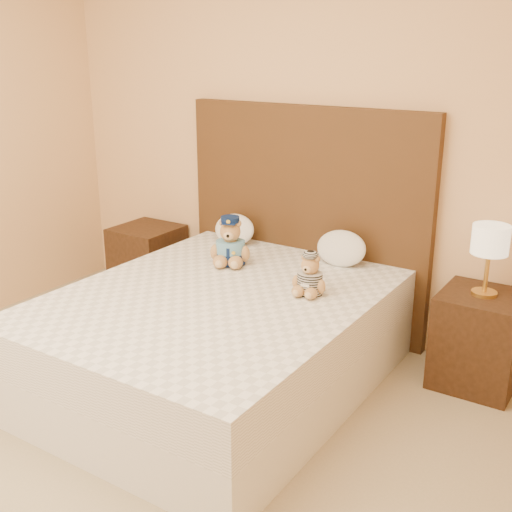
{
  "coord_description": "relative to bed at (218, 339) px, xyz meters",
  "views": [
    {
      "loc": [
        1.99,
        -1.46,
        1.88
      ],
      "look_at": [
        0.1,
        1.45,
        0.72
      ],
      "focal_mm": 45.0,
      "sensor_mm": 36.0,
      "label": 1
    }
  ],
  "objects": [
    {
      "name": "ground",
      "position": [
        0.0,
        -1.2,
        -0.28
      ],
      "size": [
        4.0,
        4.5,
        0.0
      ],
      "primitive_type": "cube",
      "color": "tan",
      "rests_on": "ground"
    },
    {
      "name": "room_walls",
      "position": [
        0.0,
        -0.74,
        1.53
      ],
      "size": [
        4.04,
        4.52,
        2.72
      ],
      "color": "#E1B07B",
      "rests_on": "ground"
    },
    {
      "name": "bed",
      "position": [
        0.0,
        0.0,
        0.0
      ],
      "size": [
        1.6,
        2.0,
        0.55
      ],
      "color": "white",
      "rests_on": "ground"
    },
    {
      "name": "headboard",
      "position": [
        0.0,
        1.01,
        0.47
      ],
      "size": [
        1.75,
        0.08,
        1.5
      ],
      "primitive_type": "cube",
      "color": "#452914",
      "rests_on": "ground"
    },
    {
      "name": "nightstand_left",
      "position": [
        -1.25,
        0.8,
        -0.0
      ],
      "size": [
        0.45,
        0.45,
        0.55
      ],
      "primitive_type": "cube",
      "color": "#3D2213",
      "rests_on": "ground"
    },
    {
      "name": "nightstand_right",
      "position": [
        1.25,
        0.8,
        -0.0
      ],
      "size": [
        0.45,
        0.45,
        0.55
      ],
      "primitive_type": "cube",
      "color": "#3D2213",
      "rests_on": "ground"
    },
    {
      "name": "lamp",
      "position": [
        1.25,
        0.8,
        0.57
      ],
      "size": [
        0.2,
        0.2,
        0.4
      ],
      "color": "gold",
      "rests_on": "nightstand_right"
    },
    {
      "name": "teddy_police",
      "position": [
        -0.23,
        0.46,
        0.43
      ],
      "size": [
        0.34,
        0.34,
        0.31
      ],
      "primitive_type": null,
      "rotation": [
        0.0,
        0.0,
        0.42
      ],
      "color": "#AA7842",
      "rests_on": "bed"
    },
    {
      "name": "teddy_prisoner",
      "position": [
        0.43,
        0.28,
        0.39
      ],
      "size": [
        0.22,
        0.21,
        0.23
      ],
      "primitive_type": null,
      "rotation": [
        0.0,
        0.0,
        0.08
      ],
      "color": "#AA7842",
      "rests_on": "bed"
    },
    {
      "name": "pillow_left",
      "position": [
        -0.46,
        0.83,
        0.39
      ],
      "size": [
        0.31,
        0.2,
        0.22
      ],
      "primitive_type": "ellipsoid",
      "color": "white",
      "rests_on": "bed"
    },
    {
      "name": "pillow_right",
      "position": [
        0.36,
        0.83,
        0.39
      ],
      "size": [
        0.33,
        0.21,
        0.23
      ],
      "primitive_type": "ellipsoid",
      "color": "white",
      "rests_on": "bed"
    }
  ]
}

